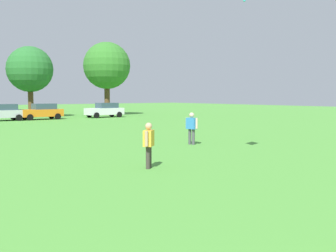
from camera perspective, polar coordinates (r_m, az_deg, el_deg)
The scene contains 7 objects.
adult_bystander at distance 14.14m, azimuth -2.75°, elevation -2.17°, with size 0.60×0.57×1.61m.
bystander_near_trees at distance 20.95m, azimuth 3.36°, elevation 0.06°, with size 0.39×0.79×1.67m.
parked_car_silver_2 at distance 43.45m, azimuth -22.41°, elevation 1.80°, with size 4.30×2.02×1.68m.
parked_car_orange_3 at distance 44.52m, azimuth -17.39°, elevation 1.99°, with size 4.30×2.02×1.68m.
parked_car_white_4 at distance 47.17m, azimuth -8.89°, elevation 2.26°, with size 4.30×2.02×1.68m.
tree_right at distance 49.04m, azimuth -18.92°, elevation 7.56°, with size 5.21×5.21×8.12m.
tree_far_right at distance 52.60m, azimuth -8.64°, elevation 8.40°, with size 5.98×5.98×9.32m.
Camera 1 is at (-3.53, 1.05, 2.57)m, focal length 43.16 mm.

